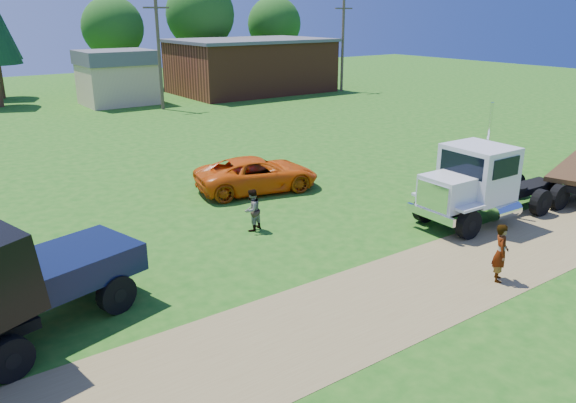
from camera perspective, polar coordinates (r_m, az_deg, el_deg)
ground at (r=18.38m, az=15.32°, el=-7.42°), size 140.00×140.00×0.00m
dirt_track at (r=18.38m, az=15.33°, el=-7.41°), size 120.00×4.20×0.01m
white_semi_tractor at (r=23.05m, az=18.80°, el=1.74°), size 7.57×2.80×4.54m
orange_pickup at (r=25.91m, az=-3.15°, el=2.79°), size 6.08×3.70×1.58m
spectator_a at (r=18.35m, az=20.80°, el=-4.89°), size 0.80×0.77×1.84m
spectator_b at (r=21.15m, az=-3.68°, el=-0.87°), size 0.96×0.87×1.62m
brick_building at (r=59.24m, az=-3.80°, el=13.62°), size 15.40×10.40×5.30m
tan_shed at (r=53.25m, az=-16.97°, el=12.05°), size 6.20×5.40×4.70m
utility_poles at (r=49.12m, az=-12.97°, el=14.56°), size 42.20×0.28×9.00m
tree_row at (r=62.78m, az=-18.37°, el=16.70°), size 56.06×13.70×11.48m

